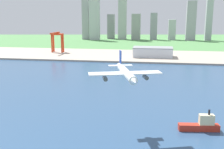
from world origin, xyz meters
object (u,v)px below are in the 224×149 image
tugboat_small (201,125)px  warehouse_main (153,52)px  port_crane_red (57,38)px  airplane_landing (126,73)px

tugboat_small → warehouse_main: (-34.24, 281.93, 6.57)m
warehouse_main → tugboat_small: bearing=-83.1°
tugboat_small → port_crane_red: (-204.88, 309.39, 24.71)m
warehouse_main → port_crane_red: bearing=170.9°
airplane_landing → tugboat_small: bearing=21.3°
tugboat_small → airplane_landing: bearing=-158.7°
airplane_landing → port_crane_red: size_ratio=1.03×
port_crane_red → warehouse_main: port_crane_red is taller
port_crane_red → warehouse_main: size_ratio=0.67×
airplane_landing → warehouse_main: bearing=88.3°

